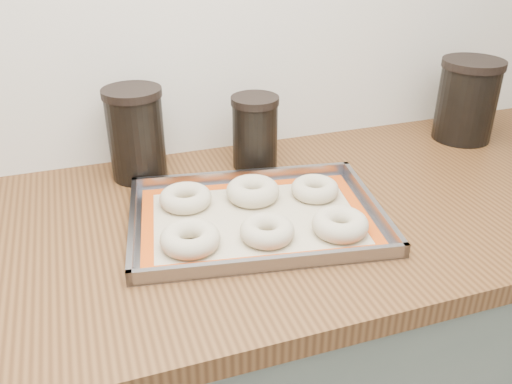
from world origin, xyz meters
name	(u,v)px	position (x,y,z in m)	size (l,w,h in m)	color
cabinet	(338,365)	(0.00, 1.68, 0.43)	(3.00, 0.65, 0.86)	slate
countertop	(354,204)	(0.00, 1.68, 0.88)	(3.06, 0.68, 0.04)	brown
baking_tray	(256,217)	(-0.22, 1.65, 0.91)	(0.51, 0.40, 0.03)	gray
baking_mat	(256,218)	(-0.22, 1.65, 0.90)	(0.46, 0.35, 0.00)	#C6B793
bagel_front_left	(190,239)	(-0.36, 1.59, 0.92)	(0.10, 0.10, 0.03)	#C0B395
bagel_front_mid	(267,231)	(-0.23, 1.57, 0.92)	(0.10, 0.10, 0.03)	#C0B395
bagel_front_right	(340,224)	(-0.10, 1.55, 0.92)	(0.10, 0.10, 0.04)	#C0B395
bagel_back_left	(186,198)	(-0.33, 1.74, 0.92)	(0.10, 0.10, 0.03)	#C0B395
bagel_back_mid	(253,191)	(-0.20, 1.72, 0.92)	(0.10, 0.10, 0.04)	#C0B395
bagel_back_right	(315,189)	(-0.08, 1.69, 0.92)	(0.09, 0.09, 0.03)	#C0B395
canister_left	(136,133)	(-0.40, 1.91, 1.00)	(0.12, 0.12, 0.19)	black
canister_mid	(255,132)	(-0.14, 1.88, 0.98)	(0.10, 0.10, 0.16)	black
canister_right	(467,100)	(0.40, 1.86, 1.00)	(0.15, 0.15, 0.20)	black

